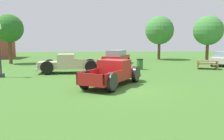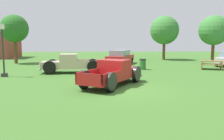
# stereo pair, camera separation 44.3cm
# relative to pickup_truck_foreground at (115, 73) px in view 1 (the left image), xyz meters

# --- Properties ---
(ground_plane) EXTENTS (80.00, 80.00, 0.00)m
(ground_plane) POSITION_rel_pickup_truck_foreground_xyz_m (0.34, -1.23, -0.70)
(ground_plane) COLOR #3D6B28
(pickup_truck_foreground) EXTENTS (3.94, 4.98, 1.47)m
(pickup_truck_foreground) POSITION_rel_pickup_truck_foreground_xyz_m (0.00, 0.00, 0.00)
(pickup_truck_foreground) COLOR maroon
(pickup_truck_foreground) RESTS_ON ground_plane
(pickup_truck_behind_left) EXTENTS (5.04, 2.20, 1.51)m
(pickup_truck_behind_left) POSITION_rel_pickup_truck_foreground_xyz_m (-3.50, 5.08, 0.02)
(pickup_truck_behind_left) COLOR #C6B793
(pickup_truck_behind_left) RESTS_ON ground_plane
(sedan_distant_a) EXTENTS (4.08, 4.39, 1.43)m
(sedan_distant_a) POSITION_rel_pickup_truck_foreground_xyz_m (12.03, 9.55, 0.05)
(sedan_distant_a) COLOR silver
(sedan_distant_a) RESTS_ON ground_plane
(sedan_distant_b) EXTENTS (3.42, 4.91, 1.52)m
(sedan_distant_b) POSITION_rel_pickup_truck_foreground_xyz_m (1.15, 11.61, 0.10)
(sedan_distant_b) COLOR #B21E1E
(sedan_distant_b) RESTS_ON ground_plane
(lamp_post_near) EXTENTS (0.36, 0.36, 3.77)m
(lamp_post_near) POSITION_rel_pickup_truck_foreground_xyz_m (-7.75, 3.21, 1.28)
(lamp_post_near) COLOR #2D2D33
(lamp_post_near) RESTS_ON ground_plane
(picnic_table) EXTENTS (2.23, 2.06, 0.78)m
(picnic_table) POSITION_rel_pickup_truck_foreground_xyz_m (8.96, 6.82, -0.21)
(picnic_table) COLOR olive
(picnic_table) RESTS_ON ground_plane
(trash_can) EXTENTS (0.59, 0.59, 0.95)m
(trash_can) POSITION_rel_pickup_truck_foreground_xyz_m (2.80, 6.86, -0.22)
(trash_can) COLOR #2D6B2D
(trash_can) RESTS_ON ground_plane
(oak_tree_east) EXTENTS (3.03, 3.03, 5.37)m
(oak_tree_east) POSITION_rel_pickup_truck_foreground_xyz_m (-10.44, 12.77, 3.12)
(oak_tree_east) COLOR brown
(oak_tree_east) RESTS_ON ground_plane
(oak_tree_west) EXTENTS (3.57, 3.57, 5.54)m
(oak_tree_west) POSITION_rel_pickup_truck_foreground_xyz_m (12.56, 14.24, 3.04)
(oak_tree_west) COLOR brown
(oak_tree_west) RESTS_ON ground_plane
(oak_tree_center) EXTENTS (3.75, 3.75, 5.76)m
(oak_tree_center) POSITION_rel_pickup_truck_foreground_xyz_m (7.34, 17.15, 3.17)
(oak_tree_center) COLOR brown
(oak_tree_center) RESTS_ON ground_plane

